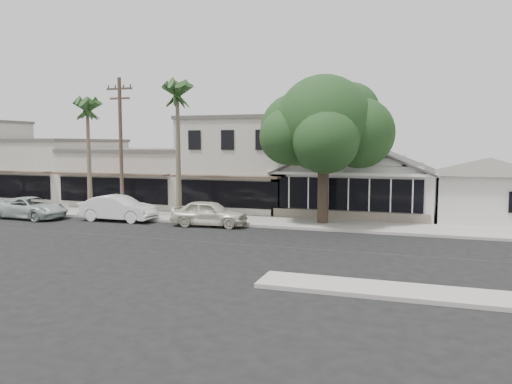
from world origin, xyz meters
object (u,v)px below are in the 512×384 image
(utility_pole, at_px, (121,145))
(car_2, at_px, (31,208))
(car_0, at_px, (209,213))
(shade_tree, at_px, (324,127))
(car_1, at_px, (118,208))

(utility_pole, relative_size, car_2, 1.79)
(car_0, relative_size, shade_tree, 0.51)
(car_0, bearing_deg, shade_tree, -70.95)
(utility_pole, bearing_deg, shade_tree, 9.03)
(car_0, xyz_separation_m, car_2, (-12.25, -0.94, -0.07))
(car_1, distance_m, shade_tree, 13.72)
(utility_pole, distance_m, car_0, 7.61)
(car_0, bearing_deg, car_2, 89.66)
(car_1, distance_m, car_2, 6.07)
(car_2, height_order, shade_tree, shade_tree)
(car_2, distance_m, shade_tree, 19.51)
(utility_pole, distance_m, car_2, 7.31)
(car_0, relative_size, car_1, 0.92)
(utility_pole, xyz_separation_m, car_2, (-5.83, -1.67, -4.09))
(utility_pole, xyz_separation_m, car_0, (6.42, -0.73, -4.02))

